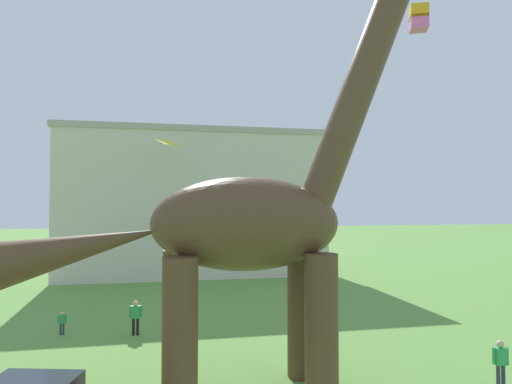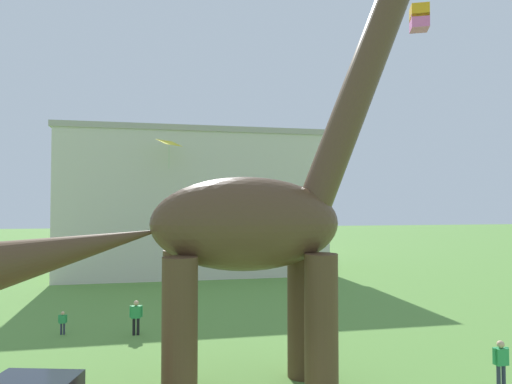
{
  "view_description": "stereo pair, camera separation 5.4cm",
  "coord_description": "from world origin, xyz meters",
  "px_view_note": "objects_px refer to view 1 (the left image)",
  "views": [
    {
      "loc": [
        -2.92,
        -9.8,
        6.25
      ],
      "look_at": [
        0.33,
        6.26,
        6.76
      ],
      "focal_mm": 30.92,
      "sensor_mm": 36.0,
      "label": 1
    },
    {
      "loc": [
        -2.87,
        -9.81,
        6.25
      ],
      "look_at": [
        0.33,
        6.26,
        6.76
      ],
      "focal_mm": 30.92,
      "sensor_mm": 36.0,
      "label": 2
    }
  ],
  "objects_px": {
    "dinosaur_sculpture": "(245,224)",
    "kite_mid_center": "(419,18)",
    "person_vendor_side": "(62,321)",
    "person_watching_child": "(500,359)",
    "kite_far_right": "(168,143)",
    "person_strolling_adult": "(136,314)"
  },
  "relations": [
    {
      "from": "person_vendor_side",
      "to": "person_watching_child",
      "type": "xyz_separation_m",
      "value": [
        16.2,
        -9.66,
        0.31
      ]
    },
    {
      "from": "dinosaur_sculpture",
      "to": "kite_mid_center",
      "type": "distance_m",
      "value": 16.42
    },
    {
      "from": "person_strolling_adult",
      "to": "kite_far_right",
      "type": "xyz_separation_m",
      "value": [
        1.53,
        13.03,
        10.2
      ]
    },
    {
      "from": "dinosaur_sculpture",
      "to": "kite_mid_center",
      "type": "height_order",
      "value": "kite_mid_center"
    },
    {
      "from": "person_vendor_side",
      "to": "kite_mid_center",
      "type": "distance_m",
      "value": 24.05
    },
    {
      "from": "person_watching_child",
      "to": "kite_far_right",
      "type": "xyz_separation_m",
      "value": [
        -11.18,
        21.91,
        10.22
      ]
    },
    {
      "from": "dinosaur_sculpture",
      "to": "person_watching_child",
      "type": "relative_size",
      "value": 9.6
    },
    {
      "from": "dinosaur_sculpture",
      "to": "person_strolling_adult",
      "type": "bearing_deg",
      "value": 104.61
    },
    {
      "from": "dinosaur_sculpture",
      "to": "kite_far_right",
      "type": "relative_size",
      "value": 6.8
    },
    {
      "from": "person_vendor_side",
      "to": "kite_far_right",
      "type": "bearing_deg",
      "value": 104.52
    },
    {
      "from": "dinosaur_sculpture",
      "to": "kite_far_right",
      "type": "bearing_deg",
      "value": 83.41
    },
    {
      "from": "person_vendor_side",
      "to": "person_strolling_adult",
      "type": "distance_m",
      "value": 3.6
    },
    {
      "from": "person_watching_child",
      "to": "kite_mid_center",
      "type": "bearing_deg",
      "value": 123.34
    },
    {
      "from": "person_strolling_adult",
      "to": "person_watching_child",
      "type": "bearing_deg",
      "value": 84.27
    },
    {
      "from": "person_vendor_side",
      "to": "kite_mid_center",
      "type": "height_order",
      "value": "kite_mid_center"
    },
    {
      "from": "dinosaur_sculpture",
      "to": "person_watching_child",
      "type": "xyz_separation_m",
      "value": [
        8.67,
        -1.34,
        -4.66
      ]
    },
    {
      "from": "dinosaur_sculpture",
      "to": "kite_mid_center",
      "type": "xyz_separation_m",
      "value": [
        10.63,
        6.51,
        10.69
      ]
    },
    {
      "from": "person_strolling_adult",
      "to": "kite_far_right",
      "type": "bearing_deg",
      "value": -157.45
    },
    {
      "from": "person_strolling_adult",
      "to": "kite_far_right",
      "type": "relative_size",
      "value": 0.72
    },
    {
      "from": "kite_mid_center",
      "to": "kite_far_right",
      "type": "xyz_separation_m",
      "value": [
        -13.14,
        14.05,
        -5.13
      ]
    },
    {
      "from": "person_watching_child",
      "to": "kite_far_right",
      "type": "relative_size",
      "value": 0.71
    },
    {
      "from": "person_watching_child",
      "to": "kite_mid_center",
      "type": "distance_m",
      "value": 17.35
    }
  ]
}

